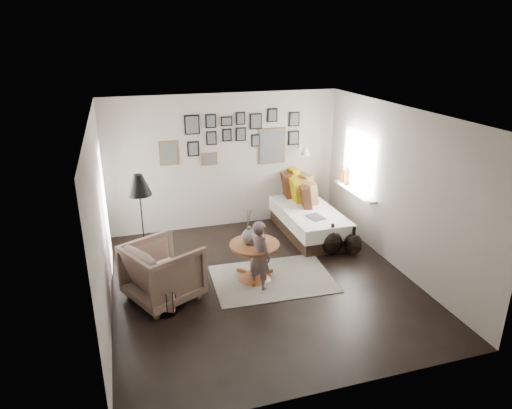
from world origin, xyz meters
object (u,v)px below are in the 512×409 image
object	(u,v)px
vase	(249,234)
floor_lamp	(139,189)
daybed	(304,212)
demijohn_large	(332,243)
armchair	(163,272)
magazine_basket	(165,301)
pedestal_table	(255,263)
demijohn_small	(353,244)
child	(259,255)

from	to	relation	value
vase	floor_lamp	xyz separation A→B (m)	(-1.52, 0.74, 0.63)
daybed	demijohn_large	distance (m)	1.16
armchair	demijohn_large	size ratio (longest dim) A/B	1.67
magazine_basket	daybed	bearing A→B (deg)	35.94
pedestal_table	floor_lamp	bearing A→B (deg)	154.54
daybed	magazine_basket	size ratio (longest dim) A/B	6.15
magazine_basket	armchair	bearing A→B (deg)	85.03
daybed	demijohn_large	xyz separation A→B (m)	(0.05, -1.15, -0.14)
floor_lamp	demijohn_large	distance (m)	3.36
pedestal_table	demijohn_small	distance (m)	1.90
armchair	floor_lamp	size ratio (longest dim) A/B	0.58
armchair	child	world-z (taller)	child
pedestal_table	vase	world-z (taller)	vase
pedestal_table	vase	bearing A→B (deg)	165.96
daybed	floor_lamp	distance (m)	3.36
daybed	pedestal_table	bearing A→B (deg)	-133.43
magazine_basket	demijohn_large	size ratio (longest dim) A/B	0.66
vase	demijohn_small	size ratio (longest dim) A/B	1.07
armchair	floor_lamp	xyz separation A→B (m)	(-0.20, 0.92, 0.98)
vase	child	distance (m)	0.38
daybed	armchair	bearing A→B (deg)	-149.35
pedestal_table	magazine_basket	world-z (taller)	pedestal_table
vase	demijohn_large	xyz separation A→B (m)	(1.61, 0.41, -0.56)
demijohn_large	magazine_basket	bearing A→B (deg)	-162.00
demijohn_small	pedestal_table	bearing A→B (deg)	-170.65
vase	child	size ratio (longest dim) A/B	0.51
pedestal_table	armchair	xyz separation A→B (m)	(-1.41, -0.15, 0.15)
magazine_basket	demijohn_large	world-z (taller)	demijohn_large
pedestal_table	floor_lamp	size ratio (longest dim) A/B	0.47
vase	demijohn_large	distance (m)	1.75
floor_lamp	magazine_basket	xyz separation A→B (m)	(0.16, -1.30, -1.22)
magazine_basket	demijohn_small	world-z (taller)	demijohn_small
armchair	daybed	bearing A→B (deg)	-85.70
floor_lamp	vase	bearing A→B (deg)	-26.01
pedestal_table	demijohn_small	xyz separation A→B (m)	(1.88, 0.31, -0.09)
daybed	magazine_basket	bearing A→B (deg)	-144.43
vase	armchair	size ratio (longest dim) A/B	0.58
daybed	child	size ratio (longest dim) A/B	2.11
pedestal_table	demijohn_small	bearing A→B (deg)	9.35
floor_lamp	child	world-z (taller)	floor_lamp
daybed	demijohn_small	world-z (taller)	daybed
floor_lamp	pedestal_table	bearing A→B (deg)	-25.46
vase	magazine_basket	distance (m)	1.58
magazine_basket	demijohn_small	bearing A→B (deg)	14.27
pedestal_table	daybed	xyz separation A→B (m)	(1.48, 1.58, 0.07)
floor_lamp	child	xyz separation A→B (m)	(1.60, -1.04, -0.86)
vase	magazine_basket	size ratio (longest dim) A/B	1.47
daybed	demijohn_small	size ratio (longest dim) A/B	4.48
demijohn_large	demijohn_small	xyz separation A→B (m)	(0.35, -0.12, -0.02)
demijohn_small	magazine_basket	bearing A→B (deg)	-165.73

